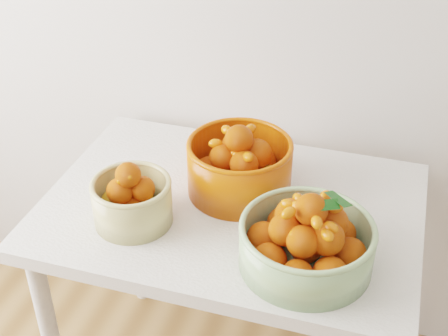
{
  "coord_description": "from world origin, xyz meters",
  "views": [
    {
      "loc": [
        0.15,
        0.32,
        1.76
      ],
      "look_at": [
        -0.22,
        1.52,
        0.92
      ],
      "focal_mm": 50.0,
      "sensor_mm": 36.0,
      "label": 1
    }
  ],
  "objects": [
    {
      "name": "table",
      "position": [
        -0.22,
        1.6,
        0.65
      ],
      "size": [
        1.0,
        0.7,
        0.75
      ],
      "color": "silver",
      "rests_on": "ground"
    },
    {
      "name": "bowl_orange",
      "position": [
        -0.22,
        1.67,
        0.83
      ],
      "size": [
        0.36,
        0.36,
        0.2
      ],
      "rotation": [
        0.0,
        0.0,
        -0.31
      ],
      "color": "#CF4008",
      "rests_on": "table"
    },
    {
      "name": "bowl_cream",
      "position": [
        -0.44,
        1.46,
        0.82
      ],
      "size": [
        0.26,
        0.26,
        0.18
      ],
      "rotation": [
        0.0,
        0.0,
        -0.32
      ],
      "color": "tan",
      "rests_on": "table"
    },
    {
      "name": "bowl_green",
      "position": [
        0.01,
        1.43,
        0.82
      ],
      "size": [
        0.37,
        0.37,
        0.2
      ],
      "rotation": [
        0.0,
        0.0,
        -0.2
      ],
      "color": "#8AAC76",
      "rests_on": "table"
    }
  ]
}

